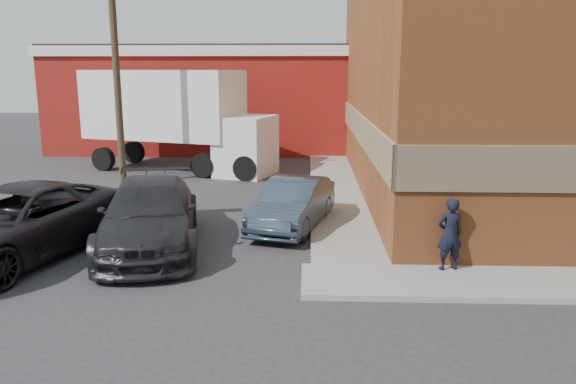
% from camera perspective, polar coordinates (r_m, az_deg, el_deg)
% --- Properties ---
extents(ground, '(90.00, 90.00, 0.00)m').
position_cam_1_polar(ground, '(12.70, 3.71, -7.79)').
color(ground, '#28282B').
rests_on(ground, ground).
extents(brick_building, '(14.25, 18.25, 9.36)m').
position_cam_1_polar(brick_building, '(22.71, 25.72, 11.96)').
color(brick_building, '#A4552A').
rests_on(brick_building, ground).
extents(sidewalk_west, '(1.80, 18.00, 0.12)m').
position_cam_1_polar(sidewalk_west, '(21.38, 4.70, 0.69)').
color(sidewalk_west, gray).
rests_on(sidewalk_west, ground).
extents(warehouse, '(16.30, 8.30, 5.60)m').
position_cam_1_polar(warehouse, '(32.45, -7.95, 9.49)').
color(warehouse, maroon).
rests_on(warehouse, ground).
extents(utility_pole, '(2.00, 0.26, 9.00)m').
position_cam_1_polar(utility_pole, '(22.10, -17.11, 12.81)').
color(utility_pole, '#453222').
rests_on(utility_pole, ground).
extents(man, '(0.65, 0.49, 1.59)m').
position_cam_1_polar(man, '(12.54, 16.10, -4.13)').
color(man, black).
rests_on(man, sidewalk_south).
extents(sedan, '(2.50, 4.43, 1.38)m').
position_cam_1_polar(sedan, '(15.67, 0.51, -1.21)').
color(sedan, '#324354').
rests_on(sedan, ground).
extents(suv_a, '(4.43, 6.63, 1.69)m').
position_cam_1_polar(suv_a, '(14.62, -25.93, -2.86)').
color(suv_a, black).
rests_on(suv_a, ground).
extents(suv_b, '(3.39, 6.04, 1.65)m').
position_cam_1_polar(suv_b, '(14.37, -13.85, -2.27)').
color(suv_b, '#232426').
rests_on(suv_b, ground).
extents(box_truck, '(9.15, 5.16, 4.34)m').
position_cam_1_polar(box_truck, '(24.84, -10.84, 7.83)').
color(box_truck, white).
rests_on(box_truck, ground).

